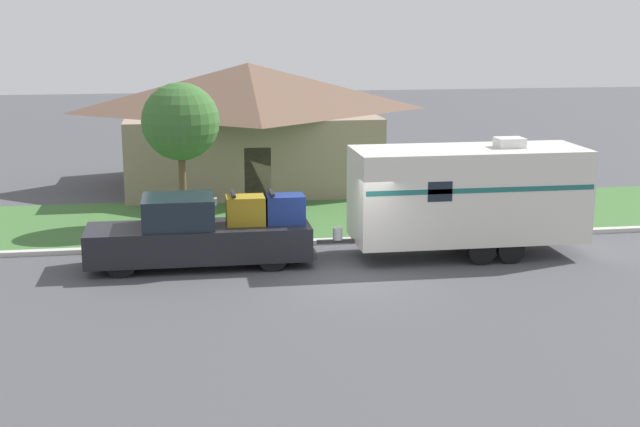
# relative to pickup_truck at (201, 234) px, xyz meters

# --- Properties ---
(ground_plane) EXTENTS (120.00, 120.00, 0.00)m
(ground_plane) POSITION_rel_pickup_truck_xyz_m (3.96, -1.81, -0.93)
(ground_plane) COLOR #47474C
(curb_strip) EXTENTS (80.00, 0.30, 0.14)m
(curb_strip) POSITION_rel_pickup_truck_xyz_m (3.96, 1.94, -0.86)
(curb_strip) COLOR beige
(curb_strip) RESTS_ON ground_plane
(lawn_strip) EXTENTS (80.00, 7.00, 0.03)m
(lawn_strip) POSITION_rel_pickup_truck_xyz_m (3.96, 5.59, -0.91)
(lawn_strip) COLOR #3D6B33
(lawn_strip) RESTS_ON ground_plane
(house_across_street) EXTENTS (10.65, 8.51, 5.03)m
(house_across_street) POSITION_rel_pickup_truck_xyz_m (2.34, 12.32, 1.68)
(house_across_street) COLOR gray
(house_across_street) RESTS_ON ground_plane
(pickup_truck) EXTENTS (6.35, 1.93, 2.09)m
(pickup_truck) POSITION_rel_pickup_truck_xyz_m (0.00, 0.00, 0.00)
(pickup_truck) COLOR black
(pickup_truck) RESTS_ON ground_plane
(travel_trailer) EXTENTS (7.83, 2.48, 3.46)m
(travel_trailer) POSITION_rel_pickup_truck_xyz_m (7.76, -0.00, 0.90)
(travel_trailer) COLOR black
(travel_trailer) RESTS_ON ground_plane
(mailbox) EXTENTS (0.48, 0.20, 1.41)m
(mailbox) POSITION_rel_pickup_truck_xyz_m (0.32, 2.60, 0.15)
(mailbox) COLOR brown
(mailbox) RESTS_ON ground_plane
(tree_in_yard) EXTENTS (2.58, 2.58, 4.79)m
(tree_in_yard) POSITION_rel_pickup_truck_xyz_m (-0.47, 5.22, 2.55)
(tree_in_yard) COLOR brown
(tree_in_yard) RESTS_ON ground_plane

